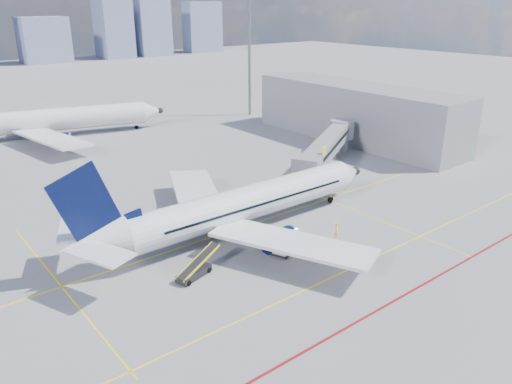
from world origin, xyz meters
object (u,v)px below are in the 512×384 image
ramp_worker (336,231)px  cargo_dolly (286,242)px  main_aircraft (237,207)px  second_aircraft (46,121)px  belt_loader (195,271)px  baggage_tug (315,250)px

ramp_worker → cargo_dolly: bearing=123.0°
main_aircraft → second_aircraft: (-2.80, 55.77, -0.01)m
ramp_worker → belt_loader: bearing=123.9°
main_aircraft → ramp_worker: bearing=-46.0°
second_aircraft → belt_loader: (-5.73, -60.72, -2.65)m
main_aircraft → baggage_tug: 9.91m
second_aircraft → ramp_worker: (10.27, -63.58, -2.28)m
main_aircraft → cargo_dolly: main_aircraft is taller
second_aircraft → baggage_tug: size_ratio=17.39×
second_aircraft → cargo_dolly: (4.13, -62.37, -2.13)m
second_aircraft → belt_loader: second_aircraft is taller
cargo_dolly → ramp_worker: cargo_dolly is taller
baggage_tug → cargo_dolly: (-1.52, 2.56, 0.33)m
main_aircraft → ramp_worker: 11.05m
second_aircraft → ramp_worker: 64.44m
second_aircraft → belt_loader: bearing=-80.8°
second_aircraft → cargo_dolly: bearing=-71.6°
belt_loader → ramp_worker: 16.26m
main_aircraft → second_aircraft: second_aircraft is taller
second_aircraft → cargo_dolly: size_ratio=10.89×
second_aircraft → baggage_tug: 65.23m
second_aircraft → belt_loader: 61.04m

